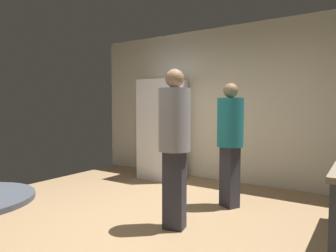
{
  "coord_description": "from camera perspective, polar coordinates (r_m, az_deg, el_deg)",
  "views": [
    {
      "loc": [
        2.16,
        -2.4,
        1.31
      ],
      "look_at": [
        0.04,
        0.8,
        1.07
      ],
      "focal_mm": 32.49,
      "sensor_mm": 36.0,
      "label": 1
    }
  ],
  "objects": [
    {
      "name": "refrigerator",
      "position": [
        5.6,
        -1.07,
        -0.59
      ],
      "size": [
        0.7,
        0.68,
        1.8
      ],
      "color": "white",
      "rests_on": "ground_plane"
    },
    {
      "name": "person_in_teal_shirt",
      "position": [
        4.02,
        11.59,
        -1.73
      ],
      "size": [
        0.46,
        0.46,
        1.61
      ],
      "rotation": [
        0.0,
        0.0,
        -2.03
      ],
      "color": "#2D2D38",
      "rests_on": "ground_plane"
    },
    {
      "name": "person_in_gray_shirt",
      "position": [
        3.23,
        1.24,
        -1.92
      ],
      "size": [
        0.4,
        0.4,
        1.71
      ],
      "rotation": [
        0.0,
        0.0,
        -1.36
      ],
      "color": "#2D2D38",
      "rests_on": "ground_plane"
    },
    {
      "name": "ground_plane",
      "position": [
        3.5,
        -8.31,
        -19.31
      ],
      "size": [
        5.2,
        5.2,
        0.1
      ],
      "primitive_type": "cube",
      "color": "#9E7C56"
    },
    {
      "name": "wall_back",
      "position": [
        5.47,
        10.29,
        3.97
      ],
      "size": [
        5.32,
        0.06,
        2.7
      ],
      "primitive_type": "cube",
      "color": "silver",
      "rests_on": "ground_plane"
    }
  ]
}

